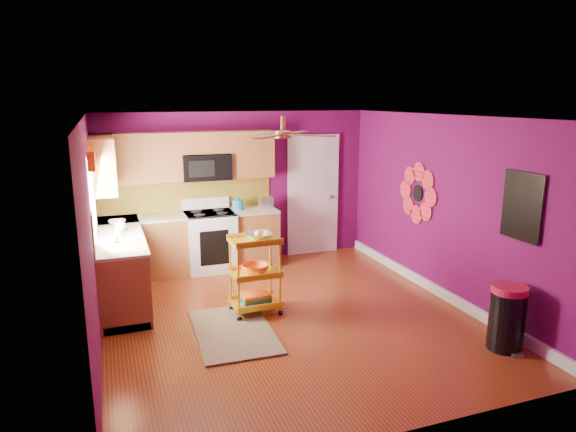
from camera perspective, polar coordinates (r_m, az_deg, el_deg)
name	(u,v)px	position (r m, az deg, el deg)	size (l,w,h in m)	color
ground	(289,316)	(6.65, 0.07, -11.10)	(5.00, 5.00, 0.00)	maroon
room_envelope	(291,190)	(6.17, 0.31, 2.91)	(4.54, 5.04, 2.52)	#610B4E
lower_cabinets	(162,255)	(7.89, -13.80, -4.18)	(2.81, 2.31, 0.94)	brown
electric_range	(210,240)	(8.32, -8.64, -2.69)	(0.76, 0.66, 1.13)	white
upper_cabinetry	(162,160)	(7.97, -13.87, 6.04)	(2.80, 2.30, 1.26)	brown
left_window	(92,179)	(6.82, -20.96, 3.91)	(0.08, 1.35, 1.08)	white
panel_door	(313,196)	(9.02, 2.78, 2.20)	(0.95, 0.11, 2.15)	white
right_wall_art	(459,198)	(6.99, 18.51, 1.86)	(0.04, 2.74, 1.04)	black
ceiling_fan	(283,134)	(6.27, -0.56, 9.13)	(1.01, 1.01, 0.26)	#BF8C3F
shag_rug	(233,331)	(6.27, -6.08, -12.62)	(0.89, 1.45, 0.02)	black
rolling_cart	(256,271)	(6.56, -3.60, -6.13)	(0.62, 0.46, 1.10)	yellow
trash_can	(507,318)	(6.20, 23.16, -10.35)	(0.45, 0.46, 0.73)	black
teal_kettle	(238,205)	(8.35, -5.61, 1.27)	(0.18, 0.18, 0.21)	teal
toaster	(266,203)	(8.44, -2.46, 1.48)	(0.22, 0.15, 0.18)	beige
soap_bottle_a	(117,230)	(7.09, -18.42, -1.44)	(0.08, 0.08, 0.18)	#EA3F72
soap_bottle_b	(121,225)	(7.34, -18.07, -0.92)	(0.14, 0.14, 0.18)	white
counter_dish	(117,222)	(7.77, -18.46, -0.66)	(0.24, 0.24, 0.06)	white
counter_cup	(114,239)	(6.79, -18.81, -2.44)	(0.12, 0.12, 0.09)	white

